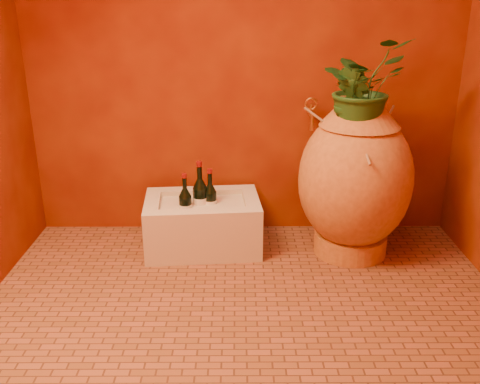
{
  "coord_description": "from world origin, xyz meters",
  "views": [
    {
      "loc": [
        -0.04,
        -2.1,
        1.4
      ],
      "look_at": [
        -0.02,
        0.35,
        0.48
      ],
      "focal_mm": 40.0,
      "sensor_mm": 36.0,
      "label": 1
    }
  ],
  "objects_px": {
    "wine_bottle_b": "(185,207)",
    "wall_tap": "(311,112)",
    "amphora": "(355,179)",
    "wine_bottle_a": "(200,200)",
    "wine_bottle_c": "(210,202)",
    "stone_basin": "(203,224)"
  },
  "relations": [
    {
      "from": "wine_bottle_b",
      "to": "wall_tap",
      "type": "distance_m",
      "value": 0.89
    },
    {
      "from": "amphora",
      "to": "wine_bottle_a",
      "type": "xyz_separation_m",
      "value": [
        -0.85,
        0.07,
        -0.15
      ]
    },
    {
      "from": "wine_bottle_c",
      "to": "wall_tap",
      "type": "bearing_deg",
      "value": 17.8
    },
    {
      "from": "stone_basin",
      "to": "wall_tap",
      "type": "height_order",
      "value": "wall_tap"
    },
    {
      "from": "wall_tap",
      "to": "amphora",
      "type": "bearing_deg",
      "value": -49.88
    },
    {
      "from": "stone_basin",
      "to": "wall_tap",
      "type": "distance_m",
      "value": 0.89
    },
    {
      "from": "stone_basin",
      "to": "wine_bottle_c",
      "type": "relative_size",
      "value": 2.21
    },
    {
      "from": "amphora",
      "to": "stone_basin",
      "type": "relative_size",
      "value": 1.31
    },
    {
      "from": "stone_basin",
      "to": "wine_bottle_b",
      "type": "xyz_separation_m",
      "value": [
        -0.09,
        -0.05,
        0.13
      ]
    },
    {
      "from": "stone_basin",
      "to": "wine_bottle_c",
      "type": "xyz_separation_m",
      "value": [
        0.05,
        0.01,
        0.13
      ]
    },
    {
      "from": "stone_basin",
      "to": "wine_bottle_c",
      "type": "height_order",
      "value": "wine_bottle_c"
    },
    {
      "from": "amphora",
      "to": "wine_bottle_b",
      "type": "xyz_separation_m",
      "value": [
        -0.93,
        0.02,
        -0.17
      ]
    },
    {
      "from": "wine_bottle_c",
      "to": "wall_tap",
      "type": "height_order",
      "value": "wall_tap"
    },
    {
      "from": "amphora",
      "to": "stone_basin",
      "type": "xyz_separation_m",
      "value": [
        -0.84,
        0.06,
        -0.3
      ]
    },
    {
      "from": "wine_bottle_b",
      "to": "wall_tap",
      "type": "bearing_deg",
      "value": 19.06
    },
    {
      "from": "wine_bottle_b",
      "to": "wine_bottle_c",
      "type": "bearing_deg",
      "value": 24.14
    },
    {
      "from": "wall_tap",
      "to": "wine_bottle_a",
      "type": "bearing_deg",
      "value": -163.41
    },
    {
      "from": "wine_bottle_a",
      "to": "wine_bottle_b",
      "type": "xyz_separation_m",
      "value": [
        -0.08,
        -0.06,
        -0.02
      ]
    },
    {
      "from": "wine_bottle_b",
      "to": "wine_bottle_c",
      "type": "relative_size",
      "value": 0.98
    },
    {
      "from": "wine_bottle_a",
      "to": "wine_bottle_c",
      "type": "relative_size",
      "value": 1.15
    },
    {
      "from": "wine_bottle_b",
      "to": "wine_bottle_c",
      "type": "distance_m",
      "value": 0.15
    },
    {
      "from": "amphora",
      "to": "wine_bottle_c",
      "type": "bearing_deg",
      "value": 174.43
    }
  ]
}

